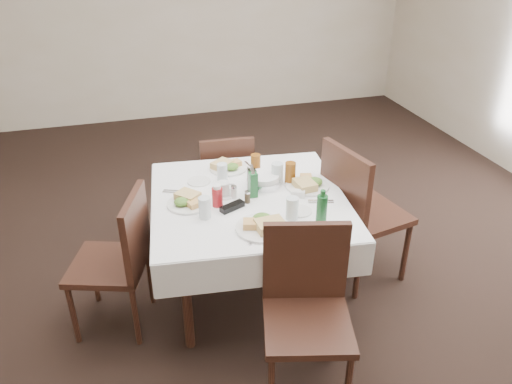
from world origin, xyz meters
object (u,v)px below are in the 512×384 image
chair_west (121,254)px  water_s (292,208)px  chair_east (356,207)px  green_bottle (322,211)px  dining_table (249,209)px  water_w (205,208)px  chair_north (226,178)px  oil_cruet_dark (252,180)px  ketchup_bottle (217,196)px  oil_cruet_green (253,184)px  bread_basket (264,180)px  water_e (277,173)px  coffee_mug (224,190)px  water_n (222,173)px  chair_south (306,300)px

chair_west → water_s: bearing=-13.5°
chair_east → green_bottle: chair_east is taller
dining_table → water_w: bearing=-152.9°
dining_table → chair_north: chair_north is taller
dining_table → water_s: (0.18, -0.31, 0.16)m
oil_cruet_dark → ketchup_bottle: oil_cruet_dark is taller
oil_cruet_dark → ketchup_bottle: (-0.25, -0.11, -0.02)m
oil_cruet_green → chair_east: bearing=-3.3°
chair_north → water_w: water_w is taller
bread_basket → ketchup_bottle: bearing=-152.5°
chair_east → water_w: size_ratio=7.83×
water_e → ketchup_bottle: 0.48m
chair_east → green_bottle: bearing=-137.6°
chair_north → chair_east: bearing=-49.4°
oil_cruet_green → coffee_mug: 0.19m
water_w → oil_cruet_green: (0.34, 0.17, 0.02)m
chair_east → ketchup_bottle: 0.99m
chair_north → coffee_mug: (-0.18, -0.74, 0.31)m
water_e → water_w: size_ratio=1.08×
chair_east → water_n: bearing=161.1°
chair_west → water_s: 1.07m
chair_west → water_e: 1.12m
dining_table → water_s: 0.39m
chair_east → oil_cruet_green: size_ratio=4.90×
water_w → chair_south: bearing=-56.6°
water_e → water_n: bearing=161.0°
water_e → coffee_mug: size_ratio=0.99×
water_e → water_w: water_e is taller
chair_north → oil_cruet_dark: 0.82m
chair_north → water_e: 0.77m
bread_basket → coffee_mug: (-0.29, -0.07, 0.01)m
water_s → ketchup_bottle: ketchup_bottle is taller
water_s → oil_cruet_green: bearing=114.8°
chair_south → oil_cruet_dark: oil_cruet_dark is taller
chair_north → ketchup_bottle: bearing=-105.9°
oil_cruet_dark → chair_south: bearing=-85.9°
dining_table → water_n: water_n is taller
chair_south → green_bottle: green_bottle is taller
water_s → water_n: bearing=116.8°
chair_east → ketchup_bottle: bearing=-179.3°
oil_cruet_dark → coffee_mug: bearing=179.1°
ketchup_bottle → water_w: bearing=-131.7°
water_w → bread_basket: water_w is taller
chair_north → oil_cruet_green: bearing=-90.1°
chair_west → water_s: (1.00, -0.24, 0.30)m
chair_west → coffee_mug: (0.67, 0.14, 0.27)m
chair_north → water_n: bearing=-104.6°
dining_table → water_n: (-0.11, 0.26, 0.15)m
water_s → bread_basket: (-0.04, 0.45, -0.03)m
dining_table → chair_west: size_ratio=1.45×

